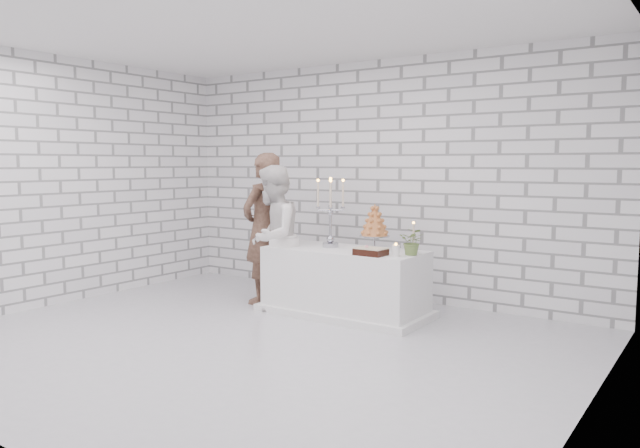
{
  "coord_description": "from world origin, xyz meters",
  "views": [
    {
      "loc": [
        3.79,
        -4.35,
        1.71
      ],
      "look_at": [
        0.04,
        1.13,
        1.05
      ],
      "focal_mm": 34.37,
      "sensor_mm": 36.0,
      "label": 1
    }
  ],
  "objects": [
    {
      "name": "cake_table",
      "position": [
        0.17,
        1.43,
        0.38
      ],
      "size": [
        1.8,
        0.8,
        0.75
      ],
      "primitive_type": "cube",
      "color": "white",
      "rests_on": "ground"
    },
    {
      "name": "ground",
      "position": [
        0.0,
        0.0,
        0.0
      ],
      "size": [
        6.0,
        5.0,
        0.01
      ],
      "primitive_type": "cube",
      "color": "silver",
      "rests_on": "ground"
    },
    {
      "name": "croquembouche",
      "position": [
        0.48,
        1.56,
        1.01
      ],
      "size": [
        0.43,
        0.43,
        0.52
      ],
      "primitive_type": null,
      "rotation": [
        0.0,
        0.0,
        0.34
      ],
      "color": "#AC5D29",
      "rests_on": "cake_table"
    },
    {
      "name": "wall_right",
      "position": [
        3.0,
        0.0,
        1.5
      ],
      "size": [
        0.01,
        5.0,
        3.0
      ],
      "primitive_type": "cube",
      "color": "white",
      "rests_on": "ground"
    },
    {
      "name": "chocolate_cake",
      "position": [
        0.65,
        1.19,
        0.79
      ],
      "size": [
        0.33,
        0.24,
        0.08
      ],
      "primitive_type": "cube",
      "rotation": [
        0.0,
        0.0,
        -0.05
      ],
      "color": "black",
      "rests_on": "cake_table"
    },
    {
      "name": "wall_left",
      "position": [
        -3.0,
        0.0,
        1.5
      ],
      "size": [
        0.01,
        5.0,
        3.0
      ],
      "primitive_type": "cube",
      "color": "white",
      "rests_on": "ground"
    },
    {
      "name": "groom",
      "position": [
        -0.96,
        1.39,
        0.92
      ],
      "size": [
        0.47,
        0.69,
        1.84
      ],
      "primitive_type": "imported",
      "rotation": [
        0.0,
        0.0,
        -1.62
      ],
      "color": "#3A261D",
      "rests_on": "ground"
    },
    {
      "name": "candelabra",
      "position": [
        -0.04,
        1.47,
        1.15
      ],
      "size": [
        0.38,
        0.38,
        0.8
      ],
      "primitive_type": null,
      "rotation": [
        0.0,
        0.0,
        -0.19
      ],
      "color": "#A1A1AB",
      "rests_on": "cake_table"
    },
    {
      "name": "flowers",
      "position": [
        1.01,
        1.44,
        0.89
      ],
      "size": [
        0.29,
        0.26,
        0.29
      ],
      "primitive_type": "imported",
      "rotation": [
        0.0,
        0.0,
        0.15
      ],
      "color": "#3E6230",
      "rests_on": "cake_table"
    },
    {
      "name": "pillar_candle",
      "position": [
        0.91,
        1.25,
        0.81
      ],
      "size": [
        0.08,
        0.08,
        0.12
      ],
      "primitive_type": "cylinder",
      "rotation": [
        0.0,
        0.0,
        -0.04
      ],
      "color": "white",
      "rests_on": "cake_table"
    },
    {
      "name": "bride",
      "position": [
        -0.67,
        1.19,
        0.85
      ],
      "size": [
        0.87,
        0.98,
        1.69
      ],
      "primitive_type": "imported",
      "rotation": [
        0.0,
        0.0,
        -1.24
      ],
      "color": "white",
      "rests_on": "ground"
    },
    {
      "name": "extra_taper",
      "position": [
        0.95,
        1.56,
        0.91
      ],
      "size": [
        0.06,
        0.06,
        0.32
      ],
      "primitive_type": "cylinder",
      "rotation": [
        0.0,
        0.0,
        0.06
      ],
      "color": "beige",
      "rests_on": "cake_table"
    },
    {
      "name": "ceiling",
      "position": [
        0.0,
        0.0,
        3.0
      ],
      "size": [
        6.0,
        5.0,
        0.01
      ],
      "primitive_type": "cube",
      "color": "white",
      "rests_on": "ground"
    },
    {
      "name": "wall_back",
      "position": [
        0.0,
        2.5,
        1.5
      ],
      "size": [
        6.0,
        0.01,
        3.0
      ],
      "primitive_type": "cube",
      "color": "white",
      "rests_on": "ground"
    }
  ]
}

